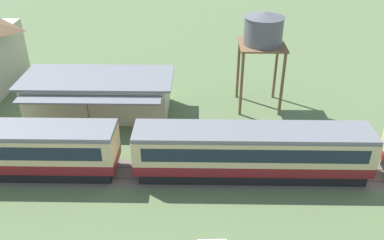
{
  "coord_description": "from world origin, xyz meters",
  "views": [
    {
      "loc": [
        -12.07,
        -24.8,
        18.96
      ],
      "look_at": [
        -12.58,
        4.34,
        2.23
      ],
      "focal_mm": 38.0,
      "sensor_mm": 36.0,
      "label": 1
    }
  ],
  "objects": [
    {
      "name": "passenger_train",
      "position": [
        -17.16,
        -0.0,
        2.19
      ],
      "size": [
        73.49,
        3.23,
        3.94
      ],
      "color": "maroon",
      "rests_on": "ground_plane"
    },
    {
      "name": "ground_plane",
      "position": [
        0.0,
        0.0,
        0.0
      ],
      "size": [
        600.0,
        600.0,
        0.0
      ],
      "primitive_type": "plane",
      "color": "#566B42"
    },
    {
      "name": "station_building",
      "position": [
        -21.54,
        9.71,
        1.87
      ],
      "size": [
        14.12,
        7.39,
        3.68
      ],
      "color": "beige",
      "rests_on": "ground_plane"
    },
    {
      "name": "water_tower",
      "position": [
        -6.23,
        11.27,
        7.61
      ],
      "size": [
        4.25,
        4.25,
        9.42
      ],
      "color": "brown",
      "rests_on": "ground_plane"
    },
    {
      "name": "railway_track",
      "position": [
        -13.84,
        -0.0,
        0.01
      ],
      "size": [
        134.21,
        3.6,
        0.04
      ],
      "color": "#665B51",
      "rests_on": "ground_plane"
    }
  ]
}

